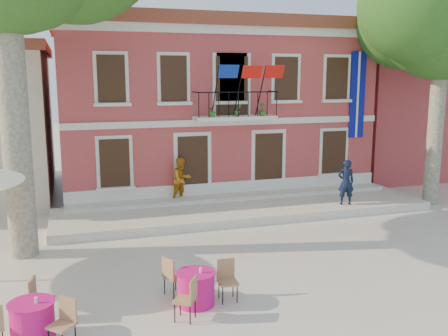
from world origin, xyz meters
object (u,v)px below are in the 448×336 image
at_px(pedestrian_orange, 182,180).
at_px(pedestrian_navy, 346,182).
at_px(plane_tree_east, 444,14).
at_px(cafe_table_0, 32,319).
at_px(cafe_table_1, 196,287).

bearing_deg(pedestrian_orange, pedestrian_navy, -45.46).
relative_size(plane_tree_east, cafe_table_0, 5.48).
relative_size(pedestrian_navy, cafe_table_0, 0.94).
xyz_separation_m(plane_tree_east, pedestrian_orange, (-9.81, 2.16, -6.23)).
relative_size(plane_tree_east, pedestrian_navy, 5.83).
relative_size(pedestrian_orange, cafe_table_0, 0.95).
xyz_separation_m(cafe_table_0, cafe_table_1, (3.42, 0.51, 0.00)).
distance_m(pedestrian_orange, cafe_table_0, 10.04).
bearing_deg(plane_tree_east, pedestrian_navy, -178.26).
height_order(cafe_table_0, cafe_table_1, same).
relative_size(plane_tree_east, pedestrian_orange, 5.80).
relative_size(plane_tree_east, cafe_table_1, 5.35).
relative_size(cafe_table_0, cafe_table_1, 0.98).
bearing_deg(pedestrian_navy, plane_tree_east, -165.08).
bearing_deg(cafe_table_1, pedestrian_orange, 79.58).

